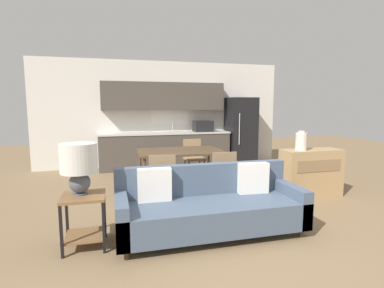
{
  "coord_description": "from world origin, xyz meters",
  "views": [
    {
      "loc": [
        -1.31,
        -3.16,
        1.57
      ],
      "look_at": [
        -0.05,
        1.5,
        0.95
      ],
      "focal_mm": 28.0,
      "sensor_mm": 36.0,
      "label": 1
    }
  ],
  "objects_px": {
    "couch": "(209,207)",
    "credenza": "(311,173)",
    "dining_chair_far_right": "(194,156)",
    "table_lamp": "(79,163)",
    "dining_table": "(180,153)",
    "side_table": "(84,212)",
    "vase": "(301,141)",
    "dining_chair_near_left": "(162,177)",
    "refrigerator": "(241,131)",
    "dining_chair_near_right": "(221,173)"
  },
  "relations": [
    {
      "from": "side_table",
      "to": "credenza",
      "type": "distance_m",
      "value": 3.77
    },
    {
      "from": "table_lamp",
      "to": "side_table",
      "type": "bearing_deg",
      "value": -48.97
    },
    {
      "from": "couch",
      "to": "vase",
      "type": "relative_size",
      "value": 6.85
    },
    {
      "from": "vase",
      "to": "dining_chair_near_right",
      "type": "height_order",
      "value": "vase"
    },
    {
      "from": "dining_table",
      "to": "side_table",
      "type": "height_order",
      "value": "dining_table"
    },
    {
      "from": "dining_table",
      "to": "dining_chair_far_right",
      "type": "height_order",
      "value": "dining_chair_far_right"
    },
    {
      "from": "refrigerator",
      "to": "side_table",
      "type": "bearing_deg",
      "value": -132.54
    },
    {
      "from": "dining_table",
      "to": "credenza",
      "type": "relative_size",
      "value": 1.47
    },
    {
      "from": "couch",
      "to": "dining_chair_far_right",
      "type": "height_order",
      "value": "dining_chair_far_right"
    },
    {
      "from": "vase",
      "to": "dining_chair_near_left",
      "type": "relative_size",
      "value": 0.39
    },
    {
      "from": "credenza",
      "to": "dining_chair_far_right",
      "type": "relative_size",
      "value": 1.24
    },
    {
      "from": "dining_table",
      "to": "couch",
      "type": "relative_size",
      "value": 0.68
    },
    {
      "from": "table_lamp",
      "to": "credenza",
      "type": "height_order",
      "value": "table_lamp"
    },
    {
      "from": "dining_chair_near_left",
      "to": "dining_table",
      "type": "bearing_deg",
      "value": -115.51
    },
    {
      "from": "credenza",
      "to": "dining_chair_far_right",
      "type": "height_order",
      "value": "dining_chair_far_right"
    },
    {
      "from": "table_lamp",
      "to": "dining_chair_far_right",
      "type": "height_order",
      "value": "table_lamp"
    },
    {
      "from": "side_table",
      "to": "dining_chair_near_right",
      "type": "xyz_separation_m",
      "value": [
        2.03,
        1.11,
        0.08
      ]
    },
    {
      "from": "dining_table",
      "to": "couch",
      "type": "height_order",
      "value": "couch"
    },
    {
      "from": "credenza",
      "to": "dining_chair_near_left",
      "type": "xyz_separation_m",
      "value": [
        -2.59,
        0.12,
        0.07
      ]
    },
    {
      "from": "vase",
      "to": "dining_chair_far_right",
      "type": "bearing_deg",
      "value": 126.71
    },
    {
      "from": "dining_chair_far_right",
      "to": "credenza",
      "type": "bearing_deg",
      "value": -49.11
    },
    {
      "from": "dining_chair_near_right",
      "to": "couch",
      "type": "bearing_deg",
      "value": 61.65
    },
    {
      "from": "couch",
      "to": "dining_chair_near_left",
      "type": "relative_size",
      "value": 2.69
    },
    {
      "from": "dining_table",
      "to": "dining_chair_near_right",
      "type": "bearing_deg",
      "value": -60.88
    },
    {
      "from": "refrigerator",
      "to": "dining_chair_near_right",
      "type": "distance_m",
      "value": 3.34
    },
    {
      "from": "couch",
      "to": "credenza",
      "type": "relative_size",
      "value": 2.17
    },
    {
      "from": "dining_table",
      "to": "credenza",
      "type": "distance_m",
      "value": 2.34
    },
    {
      "from": "refrigerator",
      "to": "table_lamp",
      "type": "xyz_separation_m",
      "value": [
        -3.7,
        -3.96,
        0.06
      ]
    },
    {
      "from": "credenza",
      "to": "dining_chair_near_left",
      "type": "bearing_deg",
      "value": 177.39
    },
    {
      "from": "vase",
      "to": "refrigerator",
      "type": "bearing_deg",
      "value": 85.12
    },
    {
      "from": "side_table",
      "to": "vase",
      "type": "bearing_deg",
      "value": 15.86
    },
    {
      "from": "credenza",
      "to": "dining_chair_far_right",
      "type": "distance_m",
      "value": 2.44
    },
    {
      "from": "dining_chair_far_right",
      "to": "table_lamp",
      "type": "bearing_deg",
      "value": -127.1
    },
    {
      "from": "side_table",
      "to": "dining_chair_near_right",
      "type": "relative_size",
      "value": 0.71
    },
    {
      "from": "dining_chair_near_left",
      "to": "couch",
      "type": "bearing_deg",
      "value": 113.89
    },
    {
      "from": "table_lamp",
      "to": "refrigerator",
      "type": "bearing_deg",
      "value": 46.92
    },
    {
      "from": "dining_chair_far_right",
      "to": "dining_table",
      "type": "bearing_deg",
      "value": -121.17
    },
    {
      "from": "side_table",
      "to": "couch",
      "type": "bearing_deg",
      "value": -0.25
    },
    {
      "from": "side_table",
      "to": "refrigerator",
      "type": "bearing_deg",
      "value": 47.46
    },
    {
      "from": "dining_chair_near_left",
      "to": "vase",
      "type": "bearing_deg",
      "value": -179.61
    },
    {
      "from": "refrigerator",
      "to": "credenza",
      "type": "relative_size",
      "value": 1.71
    },
    {
      "from": "dining_chair_near_right",
      "to": "dining_chair_far_right",
      "type": "distance_m",
      "value": 1.71
    },
    {
      "from": "dining_chair_near_left",
      "to": "dining_chair_near_right",
      "type": "relative_size",
      "value": 1.0
    },
    {
      "from": "dining_table",
      "to": "table_lamp",
      "type": "distance_m",
      "value": 2.52
    },
    {
      "from": "side_table",
      "to": "table_lamp",
      "type": "distance_m",
      "value": 0.55
    },
    {
      "from": "dining_chair_near_left",
      "to": "dining_chair_near_right",
      "type": "xyz_separation_m",
      "value": [
        0.99,
        0.01,
        0.0
      ]
    },
    {
      "from": "vase",
      "to": "side_table",
      "type": "bearing_deg",
      "value": -164.14
    },
    {
      "from": "vase",
      "to": "dining_chair_near_left",
      "type": "xyz_separation_m",
      "value": [
        -2.36,
        0.13,
        -0.5
      ]
    },
    {
      "from": "credenza",
      "to": "dining_chair_far_right",
      "type": "bearing_deg",
      "value": 131.3
    },
    {
      "from": "dining_table",
      "to": "dining_chair_near_left",
      "type": "distance_m",
      "value": 1.04
    }
  ]
}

